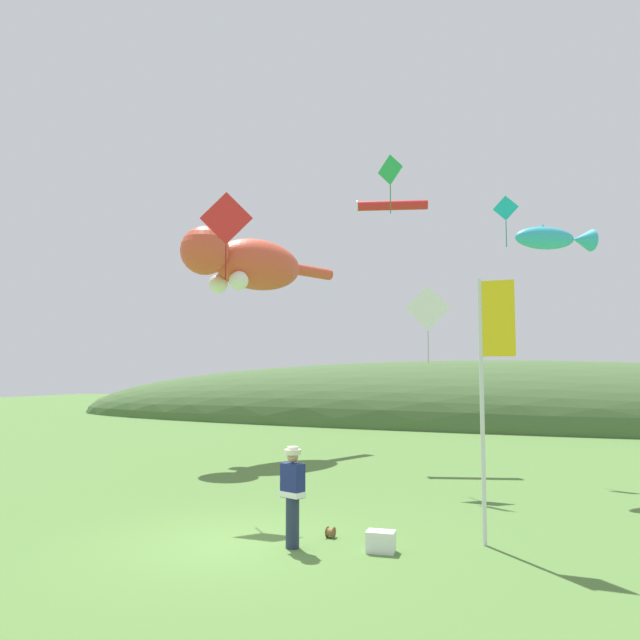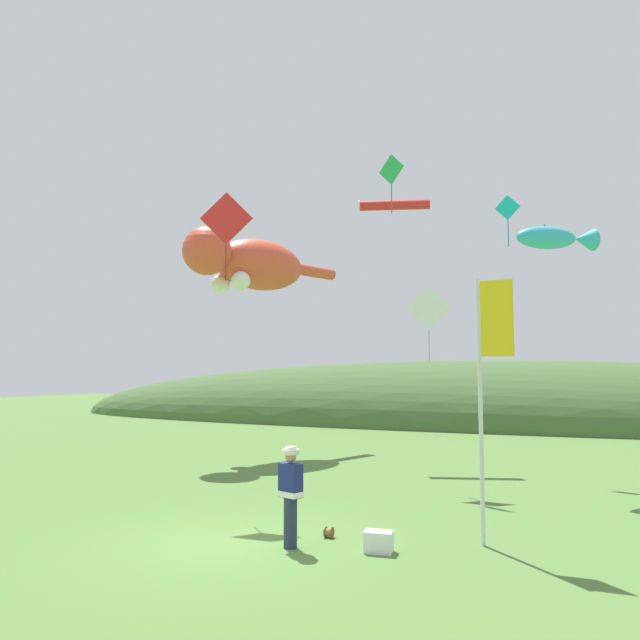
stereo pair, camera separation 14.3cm
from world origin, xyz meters
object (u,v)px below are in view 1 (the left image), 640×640
kite_diamond_red (226,219)px  kite_giant_cat (247,263)px  picnic_cooler (381,542)px  kite_fish_windsock (553,238)px  kite_diamond_green (390,170)px  festival_attendant (293,493)px  kite_tube_streamer (391,205)px  kite_diamond_teal (506,209)px  festival_banner_pole (489,369)px  kite_spool (331,532)px  kite_diamond_white (428,309)px

kite_diamond_red → kite_giant_cat: bearing=115.8°
picnic_cooler → kite_fish_windsock: bearing=72.1°
kite_fish_windsock → kite_diamond_green: 5.29m
festival_attendant → kite_tube_streamer: bearing=97.4°
picnic_cooler → kite_giant_cat: size_ratio=0.07×
kite_fish_windsock → kite_diamond_teal: bearing=123.0°
festival_banner_pole → picnic_cooler: bearing=-147.1°
kite_diamond_red → kite_diamond_green: bearing=61.2°
kite_spool → kite_fish_windsock: size_ratio=0.08×
kite_giant_cat → kite_diamond_green: kite_diamond_green is taller
kite_spool → kite_diamond_white: 7.75m
festival_attendant → picnic_cooler: 1.74m
kite_diamond_green → kite_diamond_red: size_ratio=0.84×
kite_spool → kite_diamond_teal: 13.40m
festival_attendant → kite_diamond_white: 8.06m
kite_fish_windsock → kite_tube_streamer: size_ratio=0.90×
festival_banner_pole → kite_spool: bearing=-168.5°
festival_banner_pole → kite_diamond_green: kite_diamond_green is taller
festival_attendant → kite_diamond_red: size_ratio=0.79×
kite_tube_streamer → kite_diamond_green: kite_diamond_green is taller
picnic_cooler → kite_fish_windsock: size_ratio=0.22×
kite_spool → kite_tube_streamer: kite_tube_streamer is taller
kite_spool → festival_banner_pole: 4.27m
picnic_cooler → kite_giant_cat: (-8.45, 10.21, 7.11)m
kite_spool → kite_diamond_teal: kite_diamond_teal is taller
festival_attendant → picnic_cooler: bearing=13.3°
kite_tube_streamer → kite_diamond_teal: (4.24, -0.95, -0.80)m
kite_giant_cat → kite_tube_streamer: bearing=14.7°
picnic_cooler → kite_diamond_green: (-1.98, 7.71, 9.19)m
picnic_cooler → kite_diamond_green: kite_diamond_green is taller
festival_attendant → picnic_cooler: festival_attendant is taller
festival_attendant → kite_spool: 1.30m
kite_diamond_red → festival_banner_pole: bearing=-12.9°
kite_diamond_white → kite_diamond_red: bearing=-136.3°
kite_fish_windsock → kite_diamond_teal: 3.24m
festival_attendant → kite_spool: bearing=67.9°
kite_giant_cat → kite_diamond_red: kite_giant_cat is taller
picnic_cooler → kite_tube_streamer: kite_tube_streamer is taller
picnic_cooler → kite_diamond_green: bearing=104.4°
festival_attendant → kite_diamond_green: kite_diamond_green is taller
festival_banner_pole → kite_giant_cat: bearing=138.3°
picnic_cooler → kite_diamond_white: (-0.61, 6.61, 4.71)m
festival_attendant → picnic_cooler: (1.52, 0.36, -0.77)m
kite_fish_windsock → kite_diamond_teal: kite_diamond_teal is taller
picnic_cooler → kite_tube_streamer: 15.13m
festival_attendant → kite_giant_cat: (-6.93, 10.57, 6.33)m
festival_attendant → kite_diamond_teal: bearing=76.4°
festival_banner_pole → kite_diamond_red: kite_diamond_red is taller
festival_attendant → festival_banner_pole: (3.27, 1.49, 2.22)m
kite_diamond_white → kite_diamond_teal: size_ratio=1.24×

